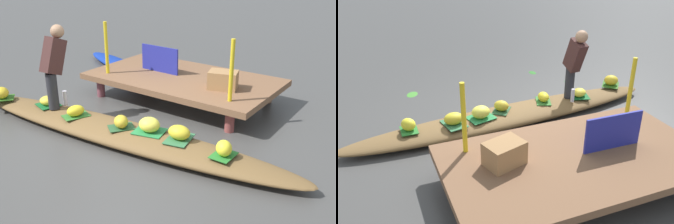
% 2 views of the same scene
% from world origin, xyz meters
% --- Properties ---
extents(canal_water, '(40.00, 40.00, 0.00)m').
position_xyz_m(canal_water, '(0.00, 0.00, 0.00)').
color(canal_water, '#474543').
rests_on(canal_water, ground).
extents(dock_platform, '(3.20, 1.80, 0.42)m').
position_xyz_m(dock_platform, '(-0.10, 1.86, 0.36)').
color(dock_platform, brown).
rests_on(dock_platform, ground).
extents(vendor_boat, '(5.46, 1.13, 0.22)m').
position_xyz_m(vendor_boat, '(0.00, 0.00, 0.11)').
color(vendor_boat, brown).
rests_on(vendor_boat, ground).
extents(leaf_mat_0, '(0.47, 0.41, 0.01)m').
position_xyz_m(leaf_mat_0, '(0.52, 0.10, 0.22)').
color(leaf_mat_0, '#288143').
rests_on(leaf_mat_0, vendor_boat).
extents(banana_bunch_0, '(0.31, 0.27, 0.20)m').
position_xyz_m(banana_bunch_0, '(0.52, 0.10, 0.32)').
color(banana_bunch_0, '#EADD47').
rests_on(banana_bunch_0, vendor_boat).
extents(leaf_mat_1, '(0.36, 0.43, 0.01)m').
position_xyz_m(leaf_mat_1, '(-0.67, -0.10, 0.22)').
color(leaf_mat_1, '#33732B').
rests_on(leaf_mat_1, vendor_boat).
extents(banana_bunch_1, '(0.24, 0.30, 0.16)m').
position_xyz_m(banana_bunch_1, '(-0.67, -0.10, 0.30)').
color(banana_bunch_1, yellow).
rests_on(banana_bunch_1, vendor_boat).
extents(leaf_mat_2, '(0.25, 0.32, 0.01)m').
position_xyz_m(leaf_mat_2, '(1.63, 0.09, 0.22)').
color(leaf_mat_2, '#28772C').
rests_on(leaf_mat_2, vendor_boat).
extents(banana_bunch_2, '(0.29, 0.29, 0.19)m').
position_xyz_m(banana_bunch_2, '(1.63, 0.09, 0.31)').
color(banana_bunch_2, yellow).
rests_on(banana_bunch_2, vendor_boat).
extents(leaf_mat_3, '(0.41, 0.39, 0.01)m').
position_xyz_m(leaf_mat_3, '(-1.34, -0.05, 0.22)').
color(leaf_mat_3, '#175F2A').
rests_on(leaf_mat_3, vendor_boat).
extents(banana_bunch_3, '(0.32, 0.30, 0.14)m').
position_xyz_m(banana_bunch_3, '(-1.34, -0.05, 0.29)').
color(banana_bunch_3, yellow).
rests_on(banana_bunch_3, vendor_boat).
extents(leaf_mat_4, '(0.40, 0.42, 0.01)m').
position_xyz_m(leaf_mat_4, '(0.13, -0.02, 0.22)').
color(leaf_mat_4, '#2A5530').
rests_on(leaf_mat_4, vendor_boat).
extents(banana_bunch_4, '(0.31, 0.30, 0.17)m').
position_xyz_m(banana_bunch_4, '(0.13, -0.02, 0.31)').
color(banana_bunch_4, gold).
rests_on(banana_bunch_4, vendor_boat).
extents(leaf_mat_5, '(0.37, 0.47, 0.01)m').
position_xyz_m(leaf_mat_5, '(0.97, 0.15, 0.22)').
color(leaf_mat_5, '#336F43').
rests_on(leaf_mat_5, vendor_boat).
extents(banana_bunch_5, '(0.30, 0.23, 0.18)m').
position_xyz_m(banana_bunch_5, '(0.97, 0.15, 0.31)').
color(banana_bunch_5, gold).
rests_on(banana_bunch_5, vendor_boat).
extents(leaf_mat_6, '(0.46, 0.46, 0.01)m').
position_xyz_m(leaf_mat_6, '(-2.19, -0.29, 0.22)').
color(leaf_mat_6, '#2F671D').
rests_on(leaf_mat_6, vendor_boat).
extents(banana_bunch_6, '(0.32, 0.30, 0.18)m').
position_xyz_m(banana_bunch_6, '(-2.19, -0.29, 0.31)').
color(banana_bunch_6, gold).
rests_on(banana_bunch_6, vendor_boat).
extents(vendor_person, '(0.22, 0.46, 1.23)m').
position_xyz_m(vendor_person, '(-1.16, 0.00, 0.91)').
color(vendor_person, '#28282D').
rests_on(vendor_person, vendor_boat).
extents(water_bottle, '(0.06, 0.06, 0.23)m').
position_xyz_m(water_bottle, '(-1.12, 0.10, 0.33)').
color(water_bottle, silver).
rests_on(water_bottle, vendor_boat).
extents(market_banner, '(0.78, 0.05, 0.46)m').
position_xyz_m(market_banner, '(-0.60, 1.86, 0.65)').
color(market_banner, navy).
rests_on(market_banner, dock_platform).
extents(railing_post_west, '(0.06, 0.06, 0.90)m').
position_xyz_m(railing_post_west, '(-1.30, 1.26, 0.87)').
color(railing_post_west, yellow).
rests_on(railing_post_west, dock_platform).
extents(railing_post_east, '(0.06, 0.06, 0.90)m').
position_xyz_m(railing_post_east, '(1.10, 1.26, 0.87)').
color(railing_post_east, yellow).
rests_on(railing_post_east, dock_platform).
extents(produce_crate, '(0.51, 0.43, 0.28)m').
position_xyz_m(produce_crate, '(0.75, 1.68, 0.56)').
color(produce_crate, '#A07448').
rests_on(produce_crate, dock_platform).
extents(drifting_plant_0, '(0.30, 0.34, 0.01)m').
position_xyz_m(drifting_plant_0, '(1.32, -1.73, 0.00)').
color(drifting_plant_0, '#438E30').
rests_on(drifting_plant_0, ground).
extents(drifting_plant_1, '(0.16, 0.23, 0.01)m').
position_xyz_m(drifting_plant_1, '(-1.36, -1.96, 0.00)').
color(drifting_plant_1, '#296D24').
rests_on(drifting_plant_1, ground).
extents(drifting_plant_2, '(0.21, 0.22, 0.01)m').
position_xyz_m(drifting_plant_2, '(-1.83, -1.19, 0.00)').
color(drifting_plant_2, '#1F5121').
rests_on(drifting_plant_2, ground).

